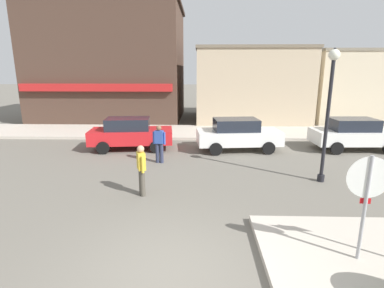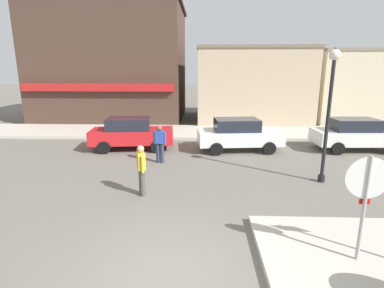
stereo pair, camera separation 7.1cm
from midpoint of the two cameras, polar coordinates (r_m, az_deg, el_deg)
The scene contains 12 objects.
ground_plane at distance 6.27m, azimuth -5.03°, elevation -23.83°, with size 160.00×160.00×0.00m, color #6B665B.
kerb_far at distance 18.75m, azimuth -0.23°, elevation 2.32°, with size 80.00×4.00×0.15m, color beige.
stop_sign at distance 6.65m, azimuth 30.02°, elevation -8.40°, with size 0.82×0.09×2.30m.
lamp_post at distance 10.99m, azimuth 24.57°, elevation 8.10°, with size 0.36×0.36×4.54m.
parked_car_nearest at distance 15.10m, azimuth -11.74°, elevation 2.05°, with size 4.17×2.21×1.56m.
parked_car_second at distance 14.72m, azimuth 8.59°, elevation 1.89°, with size 4.16×2.19×1.56m.
parked_car_third at distance 16.62m, azimuth 28.37°, elevation 1.73°, with size 4.07×2.01×1.56m.
pedestrian_crossing_near at distance 12.63m, azimuth -6.42°, elevation 0.22°, with size 0.56×0.27×1.61m.
pedestrian_crossing_far at distance 9.41m, azimuth -9.82°, elevation -4.66°, with size 0.34×0.54×1.61m.
building_corner_shop at distance 25.41m, azimuth -15.04°, elevation 14.58°, with size 11.22×8.53×8.68m.
building_storefront_left_near at distance 24.15m, azimuth 10.59°, elevation 11.00°, with size 8.09×7.79×5.42m.
building_storefront_left_mid at distance 26.31m, azimuth 27.64°, elevation 9.74°, with size 6.24×5.55×5.28m.
Camera 1 is at (0.62, -4.92, 3.83)m, focal length 28.00 mm.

